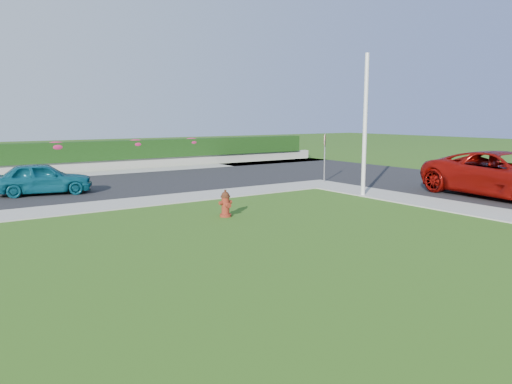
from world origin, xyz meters
TOP-DOWN VIEW (x-y plane):
  - ground at (0.00, 0.00)m, footprint 120.00×120.00m
  - street_right at (12.00, 4.00)m, footprint 8.00×32.00m
  - street_far at (-5.00, 14.00)m, footprint 26.00×8.00m
  - sidewalk_far at (-6.00, 9.00)m, footprint 24.00×2.00m
  - curb_corner at (7.00, 9.00)m, footprint 2.00×2.00m
  - sidewalk_beyond at (-1.00, 19.00)m, footprint 34.00×2.00m
  - retaining_wall at (-1.00, 20.50)m, footprint 34.00×0.40m
  - hedge at (-1.00, 20.60)m, footprint 32.00×0.90m
  - fire_hydrant at (-0.42, 4.98)m, footprint 0.43×0.41m
  - suv_red at (10.17, 1.90)m, footprint 3.56×6.60m
  - sedan_teal at (-4.23, 12.81)m, footprint 3.97×2.26m
  - utility_pole at (6.20, 5.45)m, footprint 0.16×0.16m
  - stop_sign at (7.67, 9.34)m, footprint 0.48×0.44m
  - flower_clump_d at (-1.90, 20.50)m, footprint 1.22×0.78m
  - flower_clump_e at (2.65, 20.50)m, footprint 1.17×0.75m
  - flower_clump_f at (6.37, 20.50)m, footprint 1.15×0.74m

SIDE VIEW (x-z plane):
  - ground at x=0.00m, z-range 0.00..0.00m
  - street_right at x=12.00m, z-range 0.00..0.04m
  - street_far at x=-5.00m, z-range 0.00..0.04m
  - sidewalk_far at x=-6.00m, z-range 0.00..0.04m
  - curb_corner at x=7.00m, z-range 0.00..0.04m
  - sidewalk_beyond at x=-1.00m, z-range 0.00..0.04m
  - retaining_wall at x=-1.00m, z-range 0.00..0.60m
  - fire_hydrant at x=-0.42m, z-range -0.02..0.83m
  - sedan_teal at x=-4.23m, z-range 0.04..1.31m
  - suv_red at x=10.17m, z-range 0.04..1.80m
  - hedge at x=-1.00m, z-range 0.60..1.70m
  - flower_clump_d at x=-1.90m, z-range 1.15..1.76m
  - flower_clump_e at x=2.65m, z-range 1.18..1.76m
  - flower_clump_f at x=6.37m, z-range 1.18..1.76m
  - stop_sign at x=7.67m, z-range 0.54..2.86m
  - utility_pole at x=6.20m, z-range 0.00..5.52m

